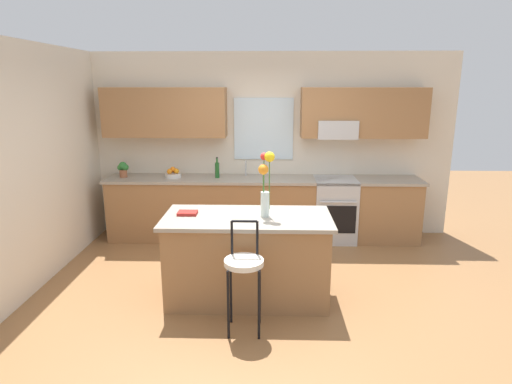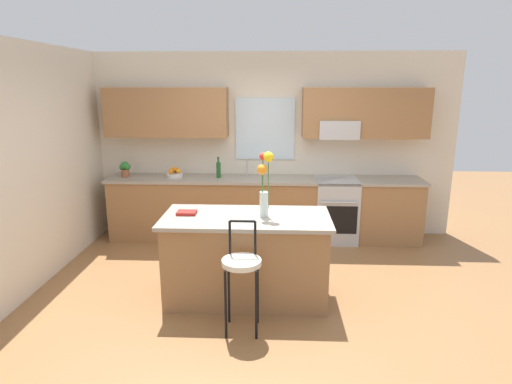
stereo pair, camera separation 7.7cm
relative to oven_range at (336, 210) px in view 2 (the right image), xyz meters
The scene contains 13 objects.
ground_plane 2.03m from the oven_range, 121.99° to the right, with size 14.00×14.00×0.00m, color olive.
wall_left 3.96m from the oven_range, 159.13° to the right, with size 0.12×4.60×2.70m, color beige.
back_wall_assembly 1.50m from the oven_range, 163.28° to the left, with size 5.60×0.50×2.70m.
counter_run 1.05m from the oven_range, behind, with size 4.56×0.64×0.92m.
sink_faucet 1.45m from the oven_range, behind, with size 0.02×0.13×0.23m.
oven_range is the anchor object (origin of this frame).
kitchen_island 2.18m from the oven_range, 122.90° to the right, with size 1.74×0.84×0.92m.
bar_stool_near 2.74m from the oven_range, 115.70° to the right, with size 0.36×0.36×1.04m.
flower_vase 2.25m from the oven_range, 118.57° to the right, with size 0.17×0.14×0.67m.
cookbook 2.59m from the oven_range, 135.38° to the right, with size 0.20×0.15×0.03m, color maroon.
fruit_bowl_oranges 2.42m from the oven_range, behind, with size 0.24×0.24×0.16m.
bottle_olive_oil 1.81m from the oven_range, behind, with size 0.06×0.06×0.30m.
potted_plant_small 3.15m from the oven_range, behind, with size 0.17×0.12×0.23m.
Camera 2 is at (0.15, -4.38, 2.24)m, focal length 30.11 mm.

